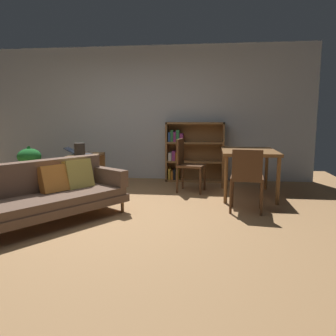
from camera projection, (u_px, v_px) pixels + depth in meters
name	position (u px, v px, depth m)	size (l,w,h in m)	color
ground_plane	(107.00, 214.00, 4.50)	(8.16, 8.16, 0.00)	#A87A4C
back_wall_panel	(145.00, 114.00, 6.94)	(6.80, 0.10, 2.70)	silver
fabric_couch	(43.00, 193.00, 4.12)	(1.78, 2.13, 0.75)	olive
media_console	(83.00, 174.00, 5.79)	(0.44, 1.10, 0.64)	olive
open_laptop	(80.00, 153.00, 5.85)	(0.46, 0.33, 0.12)	#333338
desk_speaker	(80.00, 150.00, 5.44)	(0.17, 0.17, 0.23)	#2D2823
potted_floor_plant	(30.00, 166.00, 5.86)	(0.42, 0.40, 0.79)	#333338
dining_table	(249.00, 155.00, 5.45)	(0.86, 1.18, 0.76)	brown
dining_chair_near	(187.00, 162.00, 5.79)	(0.50, 0.46, 0.91)	#56351E
dining_chair_far	(247.00, 176.00, 4.51)	(0.48, 0.43, 0.87)	#56351E
bookshelf	(191.00, 152.00, 6.76)	(1.15, 0.32, 1.18)	olive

